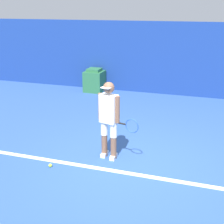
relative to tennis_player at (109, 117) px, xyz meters
The scene contains 7 objects.
ground_plane 1.02m from the tennis_player, 23.91° to the right, with size 24.00×24.00×0.00m, color #2D5193.
back_wall 5.23m from the tennis_player, 84.70° to the left, with size 24.00×0.10×2.46m.
court_baseline 1.12m from the tennis_player, 46.87° to the right, with size 21.60×0.10×0.01m.
tennis_player is the anchor object (origin of this frame).
tennis_ball 1.47m from the tennis_player, 142.07° to the right, with size 0.07×0.07×0.07m.
covered_chair 5.26m from the tennis_player, 114.51° to the left, with size 0.65×0.67×0.83m.
water_bottle 4.99m from the tennis_player, 109.34° to the left, with size 0.09×0.09×0.23m.
Camera 1 is at (1.37, -5.23, 2.96)m, focal length 50.00 mm.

